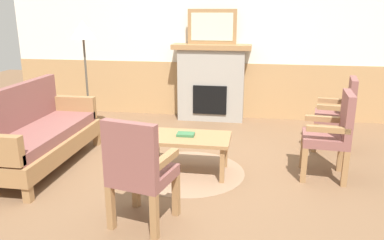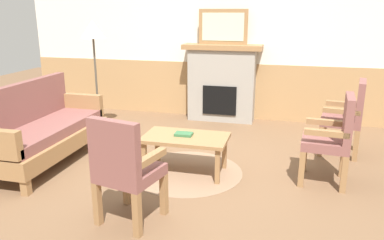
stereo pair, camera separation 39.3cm
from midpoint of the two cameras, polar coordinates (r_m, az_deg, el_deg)
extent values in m
plane|color=brown|center=(4.42, 1.42, -8.14)|extent=(14.00, 14.00, 0.00)
cube|color=silver|center=(6.60, 6.77, 11.99)|extent=(7.20, 0.12, 2.70)
cube|color=#A87F51|center=(6.65, 6.44, 4.42)|extent=(7.20, 0.02, 0.95)
cube|color=gray|center=(6.45, 6.24, 5.19)|extent=(1.10, 0.36, 1.20)
cube|color=black|center=(6.31, 5.92, 2.91)|extent=(0.56, 0.02, 0.48)
cube|color=olive|center=(6.36, 6.42, 10.85)|extent=(1.30, 0.44, 0.08)
cube|color=olive|center=(6.34, 6.51, 13.73)|extent=(0.80, 0.03, 0.56)
cube|color=#B2C6A8|center=(6.32, 6.49, 13.73)|extent=(0.68, 0.01, 0.44)
cube|color=olive|center=(4.19, -21.22, -9.48)|extent=(0.08, 0.08, 0.16)
cube|color=olive|center=(5.53, -11.22, -2.47)|extent=(0.08, 0.08, 0.16)
cube|color=olive|center=(5.81, -16.58, -1.94)|extent=(0.08, 0.08, 0.16)
cube|color=olive|center=(4.93, -18.69, -3.15)|extent=(0.70, 1.80, 0.20)
cube|color=brown|center=(4.88, -18.86, -1.38)|extent=(0.60, 1.70, 0.12)
cube|color=brown|center=(4.97, -22.08, 2.33)|extent=(0.10, 1.70, 0.50)
cube|color=olive|center=(5.55, -14.23, 2.24)|extent=(0.60, 0.10, 0.30)
cube|color=olive|center=(4.31, -4.58, -5.94)|extent=(0.05, 0.05, 0.40)
cube|color=olive|center=(4.13, 6.61, -7.02)|extent=(0.05, 0.05, 0.40)
cube|color=olive|center=(4.70, -2.83, -3.99)|extent=(0.05, 0.05, 0.40)
cube|color=olive|center=(4.53, 7.40, -4.88)|extent=(0.05, 0.05, 0.40)
cube|color=olive|center=(4.32, 1.59, -2.71)|extent=(0.96, 0.56, 0.04)
cylinder|color=#896B51|center=(4.47, 1.55, -7.77)|extent=(1.32, 1.32, 0.01)
cube|color=#33663D|center=(4.33, 1.34, -2.17)|extent=(0.20, 0.14, 0.03)
cube|color=olive|center=(4.27, 18.74, -7.02)|extent=(0.06, 0.06, 0.40)
cube|color=olive|center=(4.66, 18.87, -5.06)|extent=(0.06, 0.06, 0.40)
cube|color=olive|center=(4.29, 24.38, -7.50)|extent=(0.06, 0.06, 0.40)
cube|color=olive|center=(4.68, 24.02, -5.52)|extent=(0.06, 0.06, 0.40)
cube|color=brown|center=(4.38, 21.84, -3.21)|extent=(0.52, 0.52, 0.10)
cube|color=brown|center=(4.32, 24.88, 0.19)|extent=(0.12, 0.49, 0.48)
cube|color=olive|center=(4.14, 22.16, -1.88)|extent=(0.44, 0.11, 0.06)
cube|color=olive|center=(4.53, 21.99, -0.36)|extent=(0.44, 0.11, 0.06)
cube|color=olive|center=(5.21, 20.82, -3.03)|extent=(0.07, 0.07, 0.40)
cube|color=olive|center=(5.61, 21.12, -1.72)|extent=(0.07, 0.07, 0.40)
cube|color=olive|center=(5.21, 25.42, -3.55)|extent=(0.07, 0.07, 0.40)
cube|color=olive|center=(5.61, 25.38, -2.21)|extent=(0.07, 0.07, 0.40)
cube|color=brown|center=(5.33, 23.48, -0.06)|extent=(0.55, 0.55, 0.10)
cube|color=brown|center=(5.27, 26.00, 2.72)|extent=(0.16, 0.49, 0.48)
cube|color=olive|center=(5.09, 23.64, 1.19)|extent=(0.45, 0.14, 0.06)
cube|color=olive|center=(5.49, 23.73, 2.19)|extent=(0.45, 0.14, 0.06)
cube|color=olive|center=(3.73, -6.77, -9.67)|extent=(0.07, 0.07, 0.40)
cube|color=olive|center=(3.53, -1.00, -11.11)|extent=(0.07, 0.07, 0.40)
cube|color=olive|center=(3.43, -10.79, -12.29)|extent=(0.07, 0.07, 0.40)
cube|color=olive|center=(3.21, -4.68, -14.12)|extent=(0.07, 0.07, 0.40)
cube|color=brown|center=(3.36, -5.93, -7.95)|extent=(0.58, 0.58, 0.10)
cube|color=brown|center=(3.09, -8.12, -4.36)|extent=(0.49, 0.19, 0.48)
cube|color=olive|center=(3.40, -8.92, -4.63)|extent=(0.17, 0.44, 0.06)
cube|color=olive|center=(3.19, -2.92, -5.89)|extent=(0.17, 0.44, 0.06)
cylinder|color=#332D28|center=(6.02, -11.88, -1.63)|extent=(0.24, 0.24, 0.03)
cylinder|color=#4C473D|center=(5.84, -12.29, 5.06)|extent=(0.03, 0.03, 1.40)
cone|color=silver|center=(5.75, -12.78, 13.16)|extent=(0.36, 0.36, 0.25)
camera|label=1|loc=(0.20, -87.52, 0.72)|focal=35.51mm
camera|label=2|loc=(0.20, 92.48, -0.72)|focal=35.51mm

